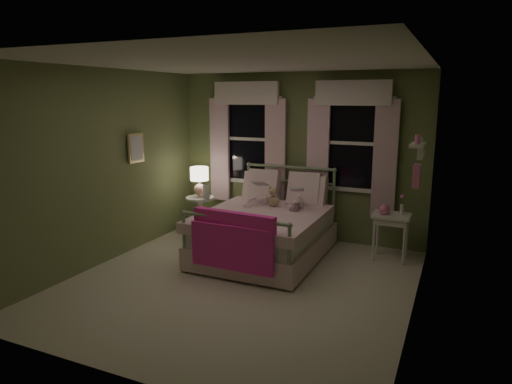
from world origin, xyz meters
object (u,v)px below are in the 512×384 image
at_px(nightstand_left, 200,211).
at_px(child_right, 296,188).
at_px(teddy_bear, 273,198).
at_px(child_left, 260,181).
at_px(table_lamp, 199,178).
at_px(bed, 266,230).
at_px(nightstand_right, 391,221).

bearing_deg(nightstand_left, child_right, -0.83).
height_order(child_right, teddy_bear, child_right).
bearing_deg(child_left, table_lamp, 7.96).
xyz_separation_m(bed, table_lamp, (-1.34, 0.44, 0.57)).
relative_size(child_left, nightstand_right, 1.31).
relative_size(child_left, child_right, 1.17).
distance_m(child_right, table_lamp, 1.62).
distance_m(child_right, teddy_bear, 0.35).
xyz_separation_m(child_left, table_lamp, (-1.06, 0.02, -0.03)).
bearing_deg(child_left, bed, 132.82).
distance_m(bed, child_left, 0.79).
bearing_deg(bed, teddy_bear, 90.00).
bearing_deg(nightstand_left, bed, -18.34).
bearing_deg(child_right, nightstand_right, 174.24).
relative_size(bed, child_right, 2.84).
relative_size(bed, nightstand_left, 3.13).
height_order(teddy_bear, table_lamp, table_lamp).
xyz_separation_m(teddy_bear, table_lamp, (-1.34, 0.18, 0.16)).
bearing_deg(child_right, teddy_bear, 16.79).
relative_size(table_lamp, nightstand_right, 0.72).
relative_size(child_right, table_lamp, 1.55).
bearing_deg(nightstand_left, teddy_bear, -7.71).
bearing_deg(child_left, nightstand_left, 7.96).
distance_m(child_left, nightstand_left, 1.21).
height_order(bed, child_left, child_left).
xyz_separation_m(child_right, teddy_bear, (-0.28, -0.16, -0.14)).
bearing_deg(child_right, child_left, -12.70).
bearing_deg(child_left, nightstand_right, -165.87).
bearing_deg(child_left, child_right, -170.78).
relative_size(bed, child_left, 2.43).
distance_m(child_left, nightstand_right, 1.96).
relative_size(child_right, nightstand_right, 1.12).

